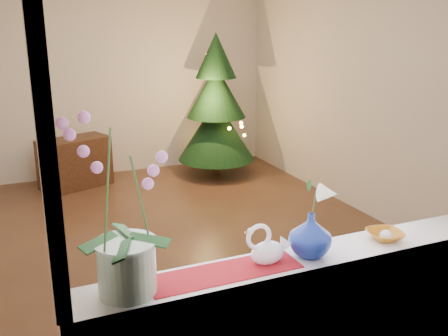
# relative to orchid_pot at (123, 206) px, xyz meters

# --- Properties ---
(ground) EXTENTS (5.00, 5.00, 0.00)m
(ground) POSITION_rel_orchid_pot_xyz_m (0.81, 2.37, -1.30)
(ground) COLOR #3D2419
(ground) RESTS_ON ground
(wall_back) EXTENTS (4.50, 0.10, 2.70)m
(wall_back) POSITION_rel_orchid_pot_xyz_m (0.81, 4.87, 0.05)
(wall_back) COLOR beige
(wall_back) RESTS_ON ground
(wall_front) EXTENTS (4.50, 0.10, 2.70)m
(wall_front) POSITION_rel_orchid_pot_xyz_m (0.81, -0.13, 0.05)
(wall_front) COLOR beige
(wall_front) RESTS_ON ground
(wall_right) EXTENTS (0.10, 5.00, 2.70)m
(wall_right) POSITION_rel_orchid_pot_xyz_m (3.06, 2.37, 0.05)
(wall_right) COLOR beige
(wall_right) RESTS_ON ground
(windowsill) EXTENTS (2.20, 0.26, 0.04)m
(windowsill) POSITION_rel_orchid_pot_xyz_m (0.81, -0.00, -0.40)
(windowsill) COLOR white
(windowsill) RESTS_ON window_apron
(window_frame) EXTENTS (2.22, 0.06, 1.60)m
(window_frame) POSITION_rel_orchid_pot_xyz_m (0.81, -0.10, 0.40)
(window_frame) COLOR white
(window_frame) RESTS_ON windowsill
(runner) EXTENTS (0.70, 0.20, 0.01)m
(runner) POSITION_rel_orchid_pot_xyz_m (0.43, -0.00, -0.38)
(runner) COLOR maroon
(runner) RESTS_ON windowsill
(orchid_pot) EXTENTS (0.34, 0.34, 0.76)m
(orchid_pot) POSITION_rel_orchid_pot_xyz_m (0.00, 0.00, 0.00)
(orchid_pot) COLOR beige
(orchid_pot) RESTS_ON windowsill
(swan) EXTENTS (0.24, 0.13, 0.19)m
(swan) POSITION_rel_orchid_pot_xyz_m (0.65, 0.00, -0.28)
(swan) COLOR white
(swan) RESTS_ON windowsill
(blue_vase) EXTENTS (0.25, 0.25, 0.25)m
(blue_vase) POSITION_rel_orchid_pot_xyz_m (0.87, -0.01, -0.26)
(blue_vase) COLOR navy
(blue_vase) RESTS_ON windowsill
(lily) EXTENTS (0.14, 0.08, 0.18)m
(lily) POSITION_rel_orchid_pot_xyz_m (0.87, -0.01, -0.04)
(lily) COLOR white
(lily) RESTS_ON blue_vase
(paperweight) EXTENTS (0.08, 0.08, 0.06)m
(paperweight) POSITION_rel_orchid_pot_xyz_m (1.32, -0.03, -0.35)
(paperweight) COLOR white
(paperweight) RESTS_ON windowsill
(amber_dish) EXTENTS (0.18, 0.18, 0.04)m
(amber_dish) POSITION_rel_orchid_pot_xyz_m (1.33, -0.00, -0.36)
(amber_dish) COLOR #A45F10
(amber_dish) RESTS_ON windowsill
(xmas_tree) EXTENTS (1.05, 1.05, 1.88)m
(xmas_tree) POSITION_rel_orchid_pot_xyz_m (2.14, 4.21, -0.36)
(xmas_tree) COLOR black
(xmas_tree) RESTS_ON ground
(side_table) EXTENTS (0.93, 0.68, 0.62)m
(side_table) POSITION_rel_orchid_pot_xyz_m (0.31, 4.41, -0.99)
(side_table) COLOR black
(side_table) RESTS_ON ground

